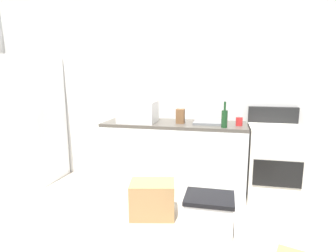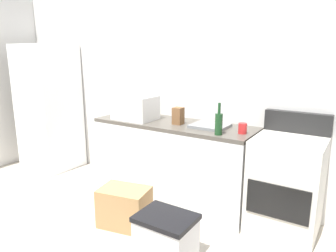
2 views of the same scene
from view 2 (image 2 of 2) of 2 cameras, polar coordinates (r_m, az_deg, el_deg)
The scene contains 12 objects.
ground_plane at distance 3.10m, azimuth -16.73°, elevation -19.47°, with size 6.00×6.00×0.00m, color #B2A899.
wall_back at distance 3.81m, azimuth -0.07°, elevation 8.04°, with size 5.00×0.10×2.60m, color silver.
kitchen_counter at distance 3.54m, azimuth 0.96°, elevation -6.48°, with size 1.80×0.60×0.90m.
refrigerator at distance 4.78m, azimuth -20.80°, elevation 3.14°, with size 0.68×0.66×1.76m, color white.
stove_oven at distance 3.13m, azimuth 20.70°, elevation -9.87°, with size 0.60×0.61×1.10m.
microwave at distance 3.58m, azimuth -5.98°, elevation 3.35°, with size 0.46×0.34×0.27m, color white.
sink_basin at distance 3.23m, azimuth 7.65°, elevation 0.03°, with size 0.36×0.32×0.03m, color slate.
wine_bottle at distance 2.93m, azimuth 9.21°, elevation 0.51°, with size 0.07×0.07×0.30m.
coffee_mug at distance 3.03m, azimuth 13.41°, elevation -0.42°, with size 0.08×0.08×0.10m, color red.
knife_block at distance 3.32m, azimuth 1.85°, elevation 1.86°, with size 0.10×0.10×0.18m, color brown.
cardboard_box_large at distance 3.16m, azimuth -7.91°, elevation -14.39°, with size 0.47×0.32×0.38m, color #A37A4C.
storage_bin at distance 2.69m, azimuth -0.36°, elevation -19.49°, with size 0.46×0.36×0.38m.
Camera 2 is at (2.05, -1.64, 1.65)m, focal length 33.51 mm.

